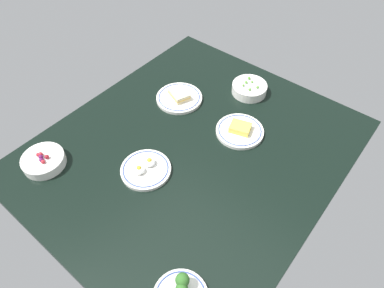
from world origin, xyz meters
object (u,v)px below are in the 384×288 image
at_px(plate_cheese, 240,130).
at_px(bowl_peas, 249,88).
at_px(plate_sandwich, 179,97).
at_px(bowl_berries, 44,160).
at_px(plate_eggs, 146,169).

bearing_deg(plate_cheese, bowl_peas, 24.63).
height_order(plate_sandwich, bowl_peas, bowl_peas).
bearing_deg(plate_sandwich, bowl_peas, -42.10).
relative_size(plate_sandwich, bowl_peas, 1.30).
bearing_deg(bowl_peas, bowl_berries, 156.30).
distance_m(bowl_peas, plate_cheese, 0.28).
bearing_deg(plate_sandwich, plate_cheese, -89.78).
bearing_deg(bowl_berries, plate_sandwich, -14.27).
xyz_separation_m(bowl_peas, plate_cheese, (-0.25, -0.12, -0.01)).
relative_size(plate_eggs, plate_cheese, 0.96).
bearing_deg(plate_eggs, plate_sandwich, 23.24).
xyz_separation_m(plate_eggs, bowl_peas, (0.66, -0.05, 0.01)).
xyz_separation_m(bowl_berries, bowl_peas, (0.90, -0.39, 0.00)).
distance_m(plate_sandwich, bowl_peas, 0.34).
bearing_deg(plate_cheese, bowl_berries, 141.58).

